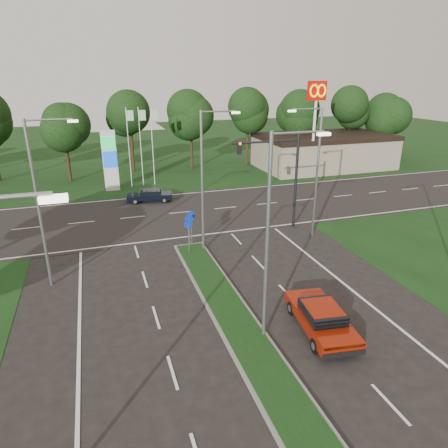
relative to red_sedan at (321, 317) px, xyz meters
name	(u,v)px	position (x,y,z in m)	size (l,w,h in m)	color
verge_far	(131,151)	(-3.46, 49.36, -0.68)	(160.00, 50.00, 0.02)	black
cross_road	(169,214)	(-3.46, 18.36, -0.68)	(160.00, 12.00, 0.02)	black
median_kerb	(265,369)	(-3.46, -1.64, -0.62)	(2.00, 26.00, 0.12)	slate
commercial_building	(324,151)	(18.54, 30.36, 1.32)	(16.00, 9.00, 4.00)	gray
streetlight_median_near	(272,230)	(-2.46, 0.36, 4.40)	(2.53, 0.22, 9.00)	gray
streetlight_median_far	(205,175)	(-2.46, 10.36, 4.40)	(2.53, 0.22, 9.00)	gray
streetlight_left_far	(41,197)	(-11.76, 8.36, 4.40)	(2.53, 0.22, 9.00)	gray
streetlight_right_far	(315,167)	(5.34, 10.36, 4.40)	(2.53, 0.22, 9.00)	gray
traffic_signal	(280,168)	(3.73, 12.35, 3.98)	(5.10, 0.42, 7.00)	black
median_signs	(190,225)	(-3.46, 10.76, 1.04)	(1.16, 1.76, 2.38)	gray
gas_pylon	(112,159)	(-7.25, 27.40, 2.52)	(5.80, 1.26, 8.00)	silver
mcdonalds_sign	(316,104)	(14.54, 26.33, 7.31)	(2.20, 0.47, 10.40)	silver
treeline_far	(140,114)	(-3.36, 34.29, 6.15)	(6.00, 6.00, 9.90)	black
red_sedan	(321,317)	(0.00, 0.00, 0.00)	(2.46, 4.79, 1.26)	maroon
navy_sedan	(150,195)	(-4.44, 22.35, -0.08)	(4.26, 2.26, 1.11)	black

